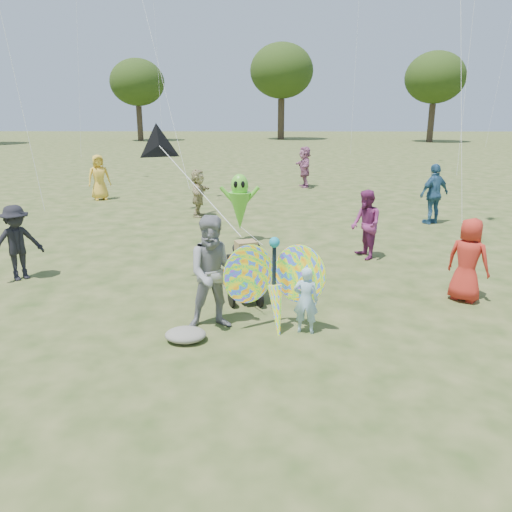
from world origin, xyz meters
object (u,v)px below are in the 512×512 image
Objects in this scene: crowd_c at (434,194)px; jogging_stroller at (246,266)px; crowd_b at (17,243)px; crowd_e at (366,225)px; alien_kite at (240,204)px; child_girl at (306,300)px; butterfly_kite at (275,286)px; crowd_j at (305,167)px; crowd_d at (198,193)px; crowd_a at (468,260)px; adult_man at (215,273)px; crowd_g at (99,177)px.

jogging_stroller is (-5.34, -6.30, -0.27)m from crowd_c.
crowd_b is 0.96× the size of crowd_e.
crowd_c reaches higher than alien_kite.
crowd_b is at bearing -13.36° from child_girl.
crowd_e is 0.90× the size of butterfly_kite.
crowd_j is 9.97m from alien_kite.
alien_kite is at bearing -6.21° from crowd_c.
crowd_c is at bearing 16.76° from crowd_j.
crowd_d is at bearing 22.06° from crowd_b.
crowd_j is 15.20m from butterfly_kite.
butterfly_kite is (0.48, -1.35, 0.11)m from jogging_stroller.
alien_kite reaches higher than crowd_b.
crowd_d is at bearing -37.50° from crowd_j.
crowd_j is at bearing 83.81° from butterfly_kite.
crowd_e is at bearing -102.11° from child_girl.
crowd_e is 1.38× the size of jogging_stroller.
child_girl is 0.92× the size of jogging_stroller.
crowd_b is 0.85× the size of crowd_j.
jogging_stroller is 4.12m from alien_kite.
crowd_j is 13.93m from jogging_stroller.
jogging_stroller is 1.43m from butterfly_kite.
alien_kite is at bearing -66.86° from child_girl.
crowd_a is 3.88m from jogging_stroller.
crowd_e reaches higher than jogging_stroller.
butterfly_kite is (5.02, -2.36, -0.03)m from crowd_b.
adult_man is 1.02× the size of alien_kite.
alien_kite is at bearing -76.14° from crowd_g.
crowd_a is 0.95× the size of crowd_e.
crowd_a is 0.99× the size of crowd_d.
crowd_a reaches higher than child_girl.
crowd_c is 1.02× the size of butterfly_kite.
crowd_j reaches higher than crowd_e.
crowd_j is (8.00, 3.44, 0.04)m from crowd_g.
butterfly_kite is at bearing -12.81° from crowd_j.
crowd_e is at bearing -31.50° from crowd_b.
crowd_j is (-3.23, 7.47, -0.00)m from crowd_c.
crowd_j is at bearing -41.22° from crowd_a.
jogging_stroller is (-2.12, -13.77, -0.27)m from crowd_j.
crowd_j is at bearing -23.74° from crowd_d.
alien_kite is (-2.91, 1.49, 0.19)m from crowd_e.
crowd_a is 3.65m from butterfly_kite.
jogging_stroller is at bearing -85.86° from alien_kite.
crowd_c reaches higher than crowd_g.
crowd_b is at bearing -90.25° from crowd_e.
adult_man is 1.13× the size of crowd_e.
crowd_c is 8.13m from crowd_j.
crowd_a is 6.49m from crowd_c.
crowd_e is (3.04, 3.85, -0.10)m from adult_man.
adult_man is (-1.37, 0.17, 0.37)m from child_girl.
crowd_b is 5.54m from butterfly_kite.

